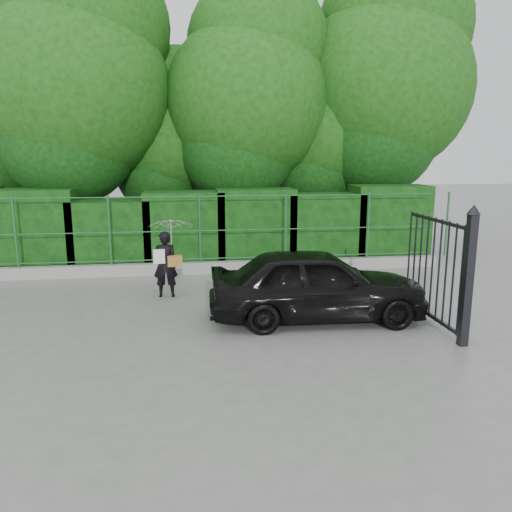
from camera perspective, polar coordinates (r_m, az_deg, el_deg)
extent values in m
plane|color=gray|center=(9.10, -8.12, -8.71)|extent=(80.00, 80.00, 0.00)
cube|color=#9E9E99|center=(13.37, -8.05, -1.40)|extent=(14.00, 0.25, 0.30)
cylinder|color=#24592F|center=(13.87, -25.82, 2.43)|extent=(0.06, 0.06, 1.80)
cylinder|color=#24592F|center=(13.33, -16.38, 2.80)|extent=(0.06, 0.06, 1.80)
cylinder|color=#24592F|center=(13.18, -6.44, 3.10)|extent=(0.06, 0.06, 1.80)
cylinder|color=#24592F|center=(13.43, 3.43, 3.31)|extent=(0.06, 0.06, 1.80)
cylinder|color=#24592F|center=(14.05, 12.69, 3.42)|extent=(0.06, 0.06, 1.80)
cylinder|color=#24592F|center=(15.00, 20.98, 3.44)|extent=(0.06, 0.06, 1.80)
cylinder|color=#24592F|center=(13.32, -8.08, -0.35)|extent=(13.60, 0.03, 0.03)
cylinder|color=#24592F|center=(13.19, -8.18, 2.84)|extent=(13.60, 0.03, 0.03)
cylinder|color=#24592F|center=(13.08, -8.29, 6.74)|extent=(13.60, 0.03, 0.03)
cube|color=black|center=(14.77, -23.88, 2.73)|extent=(2.20, 1.20, 2.21)
cube|color=black|center=(14.36, -16.14, 2.40)|extent=(2.20, 1.20, 1.89)
cube|color=black|center=(14.19, -8.14, 3.07)|extent=(2.20, 1.20, 2.11)
cube|color=black|center=(14.31, -0.10, 3.37)|extent=(2.20, 1.20, 2.16)
cube|color=black|center=(14.71, 7.65, 3.19)|extent=(2.20, 1.20, 2.00)
cube|color=black|center=(15.35, 14.90, 3.67)|extent=(2.20, 1.20, 2.23)
cylinder|color=black|center=(17.51, -26.60, 6.29)|extent=(0.36, 0.36, 3.75)
cylinder|color=black|center=(16.06, -19.10, 7.84)|extent=(0.36, 0.36, 4.50)
sphere|color=#14470F|center=(16.14, -19.77, 17.43)|extent=(5.40, 5.40, 5.40)
cylinder|color=black|center=(17.11, -9.83, 6.40)|extent=(0.36, 0.36, 3.25)
sphere|color=#14470F|center=(17.05, -10.07, 12.94)|extent=(3.90, 3.90, 3.90)
cylinder|color=black|center=(16.17, -1.05, 8.05)|extent=(0.36, 0.36, 4.25)
sphere|color=#14470F|center=(16.21, -1.08, 17.08)|extent=(5.10, 5.10, 5.10)
cylinder|color=black|center=(17.35, 6.97, 6.97)|extent=(0.36, 0.36, 3.50)
sphere|color=#14470F|center=(17.31, 7.15, 13.92)|extent=(4.20, 4.20, 4.20)
cylinder|color=black|center=(17.55, 13.77, 8.83)|extent=(0.36, 0.36, 4.75)
sphere|color=#14470F|center=(17.65, 14.24, 18.10)|extent=(5.70, 5.70, 5.70)
cube|color=black|center=(8.83, 23.02, -2.71)|extent=(0.14, 0.14, 2.20)
cone|color=black|center=(8.63, 23.64, 4.91)|extent=(0.22, 0.22, 0.16)
cube|color=black|center=(10.05, 19.27, -6.38)|extent=(0.05, 2.00, 0.06)
cube|color=black|center=(9.66, 19.98, 3.83)|extent=(0.05, 2.00, 0.06)
cylinder|color=black|center=(9.01, 22.36, -2.71)|extent=(0.04, 0.04, 1.90)
cylinder|color=black|center=(9.22, 21.59, -2.34)|extent=(0.04, 0.04, 1.90)
cylinder|color=black|center=(9.43, 20.86, -1.98)|extent=(0.04, 0.04, 1.90)
cylinder|color=black|center=(9.64, 20.16, -1.64)|extent=(0.04, 0.04, 1.90)
cylinder|color=black|center=(9.86, 19.49, -1.31)|extent=(0.04, 0.04, 1.90)
cylinder|color=black|center=(10.08, 18.85, -0.99)|extent=(0.04, 0.04, 1.90)
cylinder|color=black|center=(10.30, 18.24, -0.69)|extent=(0.04, 0.04, 1.90)
cylinder|color=black|center=(10.52, 17.65, -0.40)|extent=(0.04, 0.04, 1.90)
cylinder|color=black|center=(10.74, 17.09, -0.13)|extent=(0.04, 0.04, 1.90)
imported|color=black|center=(11.21, -10.33, -0.93)|extent=(0.54, 0.36, 1.48)
imported|color=silver|center=(11.15, -9.66, 1.95)|extent=(0.99, 1.00, 0.90)
cube|color=olive|center=(11.11, -9.23, -0.56)|extent=(0.32, 0.15, 0.24)
cube|color=white|center=(11.06, -11.02, -0.06)|extent=(0.25, 0.02, 0.32)
imported|color=black|center=(9.60, 6.99, -3.19)|extent=(4.17, 1.80, 1.40)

